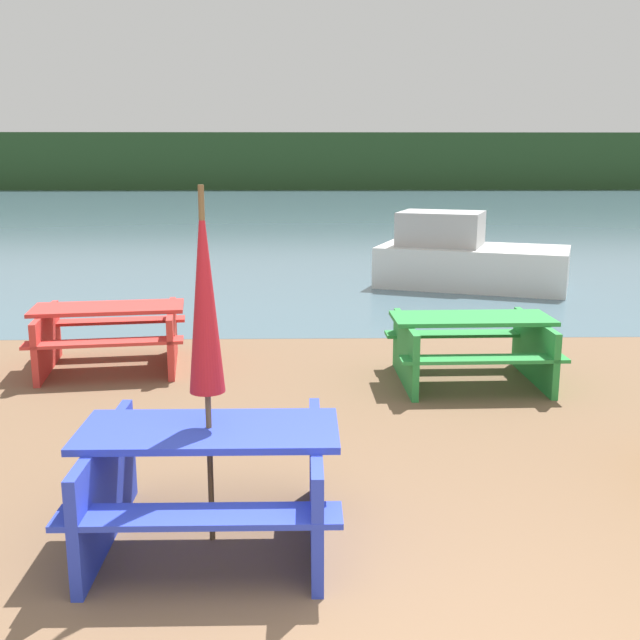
# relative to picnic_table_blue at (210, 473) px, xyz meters

# --- Properties ---
(water) EXTENTS (60.00, 50.00, 0.00)m
(water) POSITION_rel_picnic_table_blue_xyz_m (1.07, 30.37, -0.46)
(water) COLOR slate
(water) RESTS_ON ground_plane
(far_treeline) EXTENTS (80.00, 1.60, 4.00)m
(far_treeline) POSITION_rel_picnic_table_blue_xyz_m (1.07, 50.37, 1.54)
(far_treeline) COLOR #284723
(far_treeline) RESTS_ON water
(picnic_table_blue) EXTENTS (1.62, 1.38, 0.76)m
(picnic_table_blue) POSITION_rel_picnic_table_blue_xyz_m (0.00, 0.00, 0.00)
(picnic_table_blue) COLOR blue
(picnic_table_blue) RESTS_ON ground_plane
(picnic_table_green) EXTENTS (1.73, 1.42, 0.73)m
(picnic_table_green) POSITION_rel_picnic_table_blue_xyz_m (2.39, 3.38, -0.02)
(picnic_table_green) COLOR green
(picnic_table_green) RESTS_ON ground_plane
(picnic_table_red) EXTENTS (1.86, 1.60, 0.73)m
(picnic_table_red) POSITION_rel_picnic_table_blue_xyz_m (-1.65, 4.02, -0.01)
(picnic_table_red) COLOR red
(picnic_table_red) RESTS_ON ground_plane
(umbrella_crimson) EXTENTS (0.22, 0.22, 2.25)m
(umbrella_crimson) POSITION_rel_picnic_table_blue_xyz_m (-0.00, 0.00, 1.14)
(umbrella_crimson) COLOR brown
(umbrella_crimson) RESTS_ON ground_plane
(boat) EXTENTS (3.81, 2.81, 1.39)m
(boat) POSITION_rel_picnic_table_blue_xyz_m (3.63, 9.46, 0.06)
(boat) COLOR silver
(boat) RESTS_ON water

